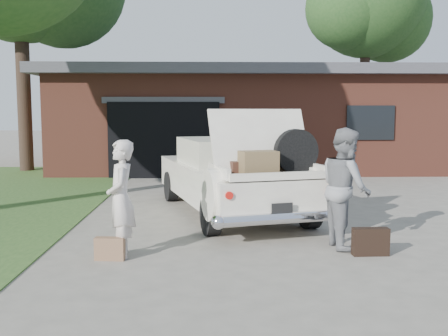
{
  "coord_description": "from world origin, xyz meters",
  "views": [
    {
      "loc": [
        -0.25,
        -7.17,
        1.96
      ],
      "look_at": [
        0.0,
        0.6,
        1.1
      ],
      "focal_mm": 42.0,
      "sensor_mm": 36.0,
      "label": 1
    }
  ],
  "objects": [
    {
      "name": "ground",
      "position": [
        0.0,
        0.0,
        0.0
      ],
      "size": [
        90.0,
        90.0,
        0.0
      ],
      "primitive_type": "plane",
      "color": "gray",
      "rests_on": "ground"
    },
    {
      "name": "house",
      "position": [
        0.98,
        11.47,
        1.67
      ],
      "size": [
        12.8,
        7.8,
        3.3
      ],
      "color": "brown",
      "rests_on": "ground"
    },
    {
      "name": "tree_right",
      "position": [
        6.87,
        16.34,
        6.53
      ],
      "size": [
        5.89,
        5.12,
        9.39
      ],
      "color": "#38281E",
      "rests_on": "ground"
    },
    {
      "name": "sedan",
      "position": [
        0.22,
        2.67,
        0.73
      ],
      "size": [
        3.11,
        5.29,
        1.98
      ],
      "rotation": [
        0.0,
        0.0,
        0.26
      ],
      "color": "white",
      "rests_on": "ground"
    },
    {
      "name": "woman_left",
      "position": [
        -1.4,
        -0.25,
        0.79
      ],
      "size": [
        0.47,
        0.63,
        1.57
      ],
      "primitive_type": "imported",
      "rotation": [
        0.0,
        0.0,
        -1.4
      ],
      "color": "beige",
      "rests_on": "ground"
    },
    {
      "name": "woman_right",
      "position": [
        1.73,
        0.18,
        0.86
      ],
      "size": [
        0.72,
        0.89,
        1.72
      ],
      "primitive_type": "imported",
      "rotation": [
        0.0,
        0.0,
        1.66
      ],
      "color": "gray",
      "rests_on": "ground"
    },
    {
      "name": "suitcase_left",
      "position": [
        -1.53,
        -0.42,
        0.15
      ],
      "size": [
        0.4,
        0.16,
        0.3
      ],
      "primitive_type": "cube",
      "rotation": [
        0.0,
        0.0,
        -0.1
      ],
      "color": "#8A6346",
      "rests_on": "ground"
    },
    {
      "name": "suitcase_right",
      "position": [
        1.96,
        -0.3,
        0.19
      ],
      "size": [
        0.49,
        0.17,
        0.38
      ],
      "primitive_type": "cube",
      "rotation": [
        0.0,
        0.0,
        0.03
      ],
      "color": "black",
      "rests_on": "ground"
    }
  ]
}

